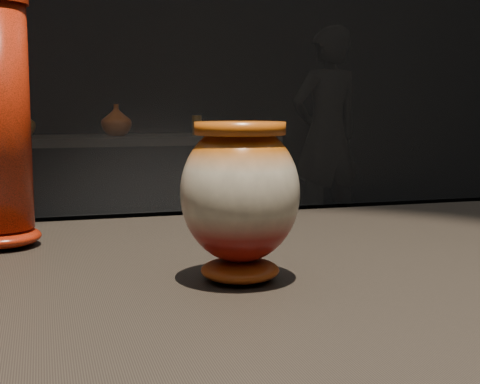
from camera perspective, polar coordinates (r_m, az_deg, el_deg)
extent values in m
cube|color=black|center=(5.77, -13.50, 12.32)|extent=(8.00, 3.20, 0.04)
cube|color=black|center=(0.84, 7.70, -7.62)|extent=(2.00, 0.80, 0.05)
ellipsoid|color=maroon|center=(0.74, 0.00, -6.67)|extent=(0.10, 0.10, 0.02)
ellipsoid|color=beige|center=(0.73, 0.00, -0.08)|extent=(0.15, 0.15, 0.15)
cylinder|color=#BD5A11|center=(0.72, 0.00, 5.46)|extent=(0.11, 0.11, 0.01)
ellipsoid|color=red|center=(0.97, -19.67, -3.62)|extent=(0.11, 0.11, 0.03)
cube|color=black|center=(4.22, -10.70, 4.39)|extent=(2.00, 0.60, 0.05)
cube|color=black|center=(4.43, 0.44, -1.18)|extent=(0.08, 0.50, 0.85)
imported|color=#8D5314|center=(4.15, -18.23, 5.67)|extent=(0.18, 0.18, 0.18)
imported|color=maroon|center=(4.22, -10.51, 6.06)|extent=(0.25, 0.25, 0.20)
cylinder|color=#8D5314|center=(4.25, -3.70, 5.70)|extent=(0.06, 0.06, 0.12)
imported|color=black|center=(5.41, 7.38, 4.87)|extent=(0.69, 0.52, 1.70)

